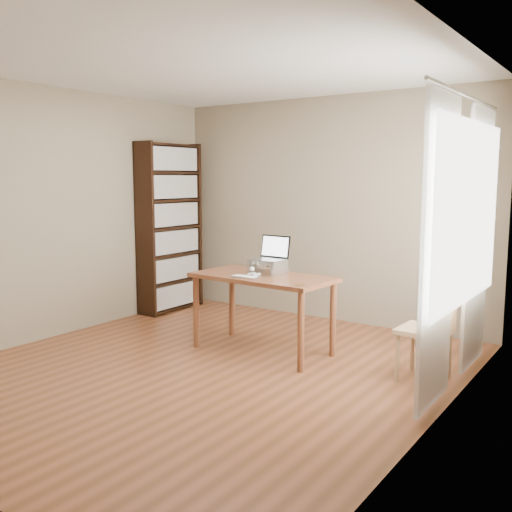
{
  "coord_description": "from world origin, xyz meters",
  "views": [
    {
      "loc": [
        3.11,
        -3.72,
        1.67
      ],
      "look_at": [
        0.06,
        0.7,
        0.93
      ],
      "focal_mm": 40.0,
      "sensor_mm": 36.0,
      "label": 1
    }
  ],
  "objects_px": {
    "desk": "(263,286)",
    "chair": "(433,325)",
    "laptop": "(271,254)",
    "cat": "(267,267)",
    "bookshelf": "(170,228)",
    "keyboard": "(245,277)"
  },
  "relations": [
    {
      "from": "desk",
      "to": "keyboard",
      "type": "bearing_deg",
      "value": -100.68
    },
    {
      "from": "bookshelf",
      "to": "laptop",
      "type": "distance_m",
      "value": 2.08
    },
    {
      "from": "desk",
      "to": "chair",
      "type": "bearing_deg",
      "value": 5.91
    },
    {
      "from": "desk",
      "to": "laptop",
      "type": "distance_m",
      "value": 0.32
    },
    {
      "from": "laptop",
      "to": "chair",
      "type": "height_order",
      "value": "laptop"
    },
    {
      "from": "chair",
      "to": "laptop",
      "type": "bearing_deg",
      "value": -179.14
    },
    {
      "from": "bookshelf",
      "to": "desk",
      "type": "bearing_deg",
      "value": -22.88
    },
    {
      "from": "laptop",
      "to": "chair",
      "type": "relative_size",
      "value": 0.38
    },
    {
      "from": "bookshelf",
      "to": "cat",
      "type": "height_order",
      "value": "bookshelf"
    },
    {
      "from": "cat",
      "to": "bookshelf",
      "type": "bearing_deg",
      "value": 166.95
    },
    {
      "from": "laptop",
      "to": "cat",
      "type": "relative_size",
      "value": 0.7
    },
    {
      "from": "desk",
      "to": "chair",
      "type": "distance_m",
      "value": 1.62
    },
    {
      "from": "bookshelf",
      "to": "keyboard",
      "type": "bearing_deg",
      "value": -28.76
    },
    {
      "from": "laptop",
      "to": "bookshelf",
      "type": "bearing_deg",
      "value": 163.26
    },
    {
      "from": "keyboard",
      "to": "chair",
      "type": "height_order",
      "value": "chair"
    },
    {
      "from": "bookshelf",
      "to": "cat",
      "type": "relative_size",
      "value": 4.36
    },
    {
      "from": "desk",
      "to": "keyboard",
      "type": "relative_size",
      "value": 5.37
    },
    {
      "from": "laptop",
      "to": "cat",
      "type": "distance_m",
      "value": 0.13
    },
    {
      "from": "chair",
      "to": "bookshelf",
      "type": "bearing_deg",
      "value": 170.85
    },
    {
      "from": "desk",
      "to": "keyboard",
      "type": "height_order",
      "value": "keyboard"
    },
    {
      "from": "bookshelf",
      "to": "desk",
      "type": "distance_m",
      "value": 2.17
    },
    {
      "from": "laptop",
      "to": "chair",
      "type": "distance_m",
      "value": 1.68
    }
  ]
}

